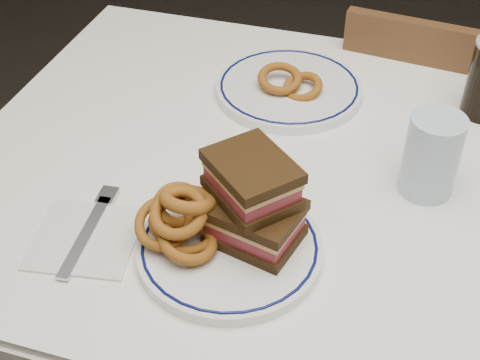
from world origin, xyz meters
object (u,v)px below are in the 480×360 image
(chair_far, at_px, (424,156))
(main_plate, at_px, (230,248))
(far_plate, at_px, (289,88))
(reuben_sandwich, at_px, (254,201))

(chair_far, xyz_separation_m, main_plate, (-0.25, -0.70, 0.31))
(main_plate, relative_size, far_plate, 0.96)
(chair_far, relative_size, far_plate, 3.15)
(main_plate, xyz_separation_m, reuben_sandwich, (0.02, 0.03, 0.07))
(chair_far, bearing_deg, main_plate, -109.81)
(chair_far, bearing_deg, far_plate, -133.44)
(reuben_sandwich, height_order, far_plate, reuben_sandwich)
(far_plate, bearing_deg, reuben_sandwich, -83.56)
(chair_far, height_order, main_plate, chair_far)
(main_plate, distance_m, far_plate, 0.41)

